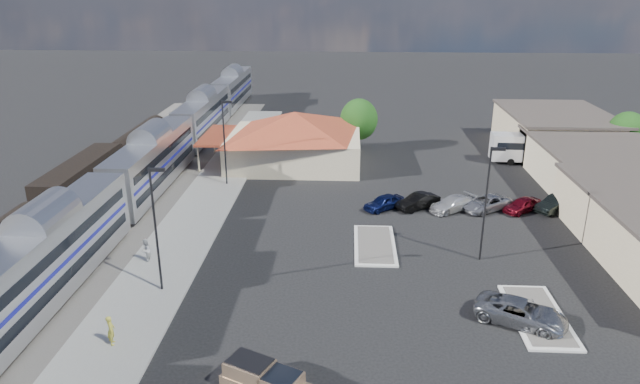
{
  "coord_description": "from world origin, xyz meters",
  "views": [
    {
      "loc": [
        1.68,
        -40.07,
        20.09
      ],
      "look_at": [
        -0.7,
        6.83,
        2.8
      ],
      "focal_mm": 32.0,
      "sensor_mm": 36.0,
      "label": 1
    }
  ],
  "objects_px": {
    "pickup_truck": "(267,382)",
    "suv": "(521,312)",
    "station_depot": "(294,138)",
    "coach_bus": "(538,147)"
  },
  "relations": [
    {
      "from": "station_depot",
      "to": "pickup_truck",
      "type": "relative_size",
      "value": 3.57
    },
    {
      "from": "station_depot",
      "to": "pickup_truck",
      "type": "xyz_separation_m",
      "value": [
        2.31,
        -40.14,
        -2.34
      ]
    },
    {
      "from": "station_depot",
      "to": "coach_bus",
      "type": "bearing_deg",
      "value": 3.13
    },
    {
      "from": "suv",
      "to": "coach_bus",
      "type": "distance_m",
      "value": 36.19
    },
    {
      "from": "coach_bus",
      "to": "pickup_truck",
      "type": "bearing_deg",
      "value": 149.9
    },
    {
      "from": "station_depot",
      "to": "coach_bus",
      "type": "height_order",
      "value": "station_depot"
    },
    {
      "from": "station_depot",
      "to": "pickup_truck",
      "type": "distance_m",
      "value": 40.27
    },
    {
      "from": "pickup_truck",
      "to": "suv",
      "type": "bearing_deg",
      "value": -38.2
    },
    {
      "from": "coach_bus",
      "to": "suv",
      "type": "bearing_deg",
      "value": 163.8
    },
    {
      "from": "suv",
      "to": "pickup_truck",
      "type": "bearing_deg",
      "value": 143.88
    }
  ]
}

